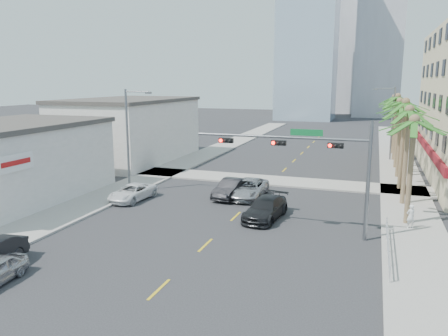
# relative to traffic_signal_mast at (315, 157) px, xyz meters

# --- Properties ---
(ground) EXTENTS (260.00, 260.00, 0.00)m
(ground) POSITION_rel_traffic_signal_mast_xyz_m (-5.78, -7.95, -5.06)
(ground) COLOR #262628
(ground) RESTS_ON ground
(sidewalk_right) EXTENTS (4.00, 120.00, 0.15)m
(sidewalk_right) POSITION_rel_traffic_signal_mast_xyz_m (6.22, 12.05, -4.99)
(sidewalk_right) COLOR gray
(sidewalk_right) RESTS_ON ground
(sidewalk_left) EXTENTS (4.00, 120.00, 0.15)m
(sidewalk_left) POSITION_rel_traffic_signal_mast_xyz_m (-17.78, 12.05, -4.99)
(sidewalk_left) COLOR gray
(sidewalk_left) RESTS_ON ground
(sidewalk_cross) EXTENTS (80.00, 4.00, 0.15)m
(sidewalk_cross) POSITION_rel_traffic_signal_mast_xyz_m (-5.78, 14.05, -4.99)
(sidewalk_cross) COLOR gray
(sidewalk_cross) RESTS_ON ground
(building_left_near) EXTENTS (10.00, 16.00, 6.00)m
(building_left_near) POSITION_rel_traffic_signal_mast_xyz_m (-24.78, 0.05, -2.06)
(building_left_near) COLOR beige
(building_left_near) RESTS_ON ground
(building_left_far) EXTENTS (11.00, 18.00, 7.20)m
(building_left_far) POSITION_rel_traffic_signal_mast_xyz_m (-25.28, 20.05, -1.46)
(building_left_far) COLOR beige
(building_left_far) RESTS_ON ground
(tower_far_left) EXTENTS (14.00, 14.00, 48.00)m
(tower_far_left) POSITION_rel_traffic_signal_mast_xyz_m (-13.78, 87.05, 18.94)
(tower_far_left) COLOR #99B2C6
(tower_far_left) RESTS_ON ground
(tower_far_right) EXTENTS (12.00, 12.00, 60.00)m
(tower_far_right) POSITION_rel_traffic_signal_mast_xyz_m (3.22, 102.05, 24.94)
(tower_far_right) COLOR #ADADB2
(tower_far_right) RESTS_ON ground
(tower_far_center) EXTENTS (16.00, 16.00, 42.00)m
(tower_far_center) POSITION_rel_traffic_signal_mast_xyz_m (-8.78, 117.05, 15.94)
(tower_far_center) COLOR #ADADB2
(tower_far_center) RESTS_ON ground
(traffic_signal_mast) EXTENTS (11.12, 0.54, 7.20)m
(traffic_signal_mast) POSITION_rel_traffic_signal_mast_xyz_m (0.00, 0.00, 0.00)
(traffic_signal_mast) COLOR slate
(traffic_signal_mast) RESTS_ON ground
(palm_tree_0) EXTENTS (4.80, 4.80, 7.80)m
(palm_tree_0) POSITION_rel_traffic_signal_mast_xyz_m (5.82, 4.05, 2.02)
(palm_tree_0) COLOR brown
(palm_tree_0) RESTS_ON ground
(palm_tree_1) EXTENTS (4.80, 4.80, 8.16)m
(palm_tree_1) POSITION_rel_traffic_signal_mast_xyz_m (5.82, 9.25, 2.37)
(palm_tree_1) COLOR brown
(palm_tree_1) RESTS_ON ground
(palm_tree_2) EXTENTS (4.80, 4.80, 8.52)m
(palm_tree_2) POSITION_rel_traffic_signal_mast_xyz_m (5.82, 14.45, 2.72)
(palm_tree_2) COLOR brown
(palm_tree_2) RESTS_ON ground
(palm_tree_3) EXTENTS (4.80, 4.80, 7.80)m
(palm_tree_3) POSITION_rel_traffic_signal_mast_xyz_m (5.82, 19.65, 2.02)
(palm_tree_3) COLOR brown
(palm_tree_3) RESTS_ON ground
(palm_tree_4) EXTENTS (4.80, 4.80, 8.16)m
(palm_tree_4) POSITION_rel_traffic_signal_mast_xyz_m (5.82, 24.85, 2.37)
(palm_tree_4) COLOR brown
(palm_tree_4) RESTS_ON ground
(palm_tree_5) EXTENTS (4.80, 4.80, 8.52)m
(palm_tree_5) POSITION_rel_traffic_signal_mast_xyz_m (5.82, 30.05, 2.72)
(palm_tree_5) COLOR brown
(palm_tree_5) RESTS_ON ground
(palm_tree_6) EXTENTS (4.80, 4.80, 7.80)m
(palm_tree_6) POSITION_rel_traffic_signal_mast_xyz_m (5.82, 35.25, 2.02)
(palm_tree_6) COLOR brown
(palm_tree_6) RESTS_ON ground
(palm_tree_7) EXTENTS (4.80, 4.80, 8.16)m
(palm_tree_7) POSITION_rel_traffic_signal_mast_xyz_m (5.82, 40.45, 2.37)
(palm_tree_7) COLOR brown
(palm_tree_7) RESTS_ON ground
(streetlight_left) EXTENTS (2.55, 0.25, 9.00)m
(streetlight_left) POSITION_rel_traffic_signal_mast_xyz_m (-16.78, 6.05, -0.00)
(streetlight_left) COLOR slate
(streetlight_left) RESTS_ON ground
(streetlight_right) EXTENTS (2.55, 0.25, 9.00)m
(streetlight_right) POSITION_rel_traffic_signal_mast_xyz_m (5.21, 30.05, -0.00)
(streetlight_right) COLOR slate
(streetlight_right) RESTS_ON ground
(guardrail) EXTENTS (0.08, 8.08, 1.00)m
(guardrail) POSITION_rel_traffic_signal_mast_xyz_m (4.52, -1.95, -4.39)
(guardrail) COLOR silver
(guardrail) RESTS_ON ground
(car_parked_far) EXTENTS (2.57, 4.90, 1.31)m
(car_parked_far) POSITION_rel_traffic_signal_mast_xyz_m (-15.18, 3.50, -4.40)
(car_parked_far) COLOR white
(car_parked_far) RESTS_ON ground
(car_lane_left) EXTENTS (2.12, 4.91, 1.57)m
(car_lane_left) POSITION_rel_traffic_signal_mast_xyz_m (-7.75, 7.00, -4.28)
(car_lane_left) COLOR black
(car_lane_left) RESTS_ON ground
(car_lane_center) EXTENTS (2.71, 5.63, 1.55)m
(car_lane_center) POSITION_rel_traffic_signal_mast_xyz_m (-6.34, 7.47, -4.29)
(car_lane_center) COLOR #AAAAAF
(car_lane_center) RESTS_ON ground
(car_lane_right) EXTENTS (2.67, 5.42, 1.52)m
(car_lane_right) POSITION_rel_traffic_signal_mast_xyz_m (-3.61, 2.26, -4.30)
(car_lane_right) COLOR black
(car_lane_right) RESTS_ON ground
(pedestrian) EXTENTS (0.69, 0.60, 1.59)m
(pedestrian) POSITION_rel_traffic_signal_mast_xyz_m (5.98, 3.01, -4.12)
(pedestrian) COLOR white
(pedestrian) RESTS_ON sidewalk_right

